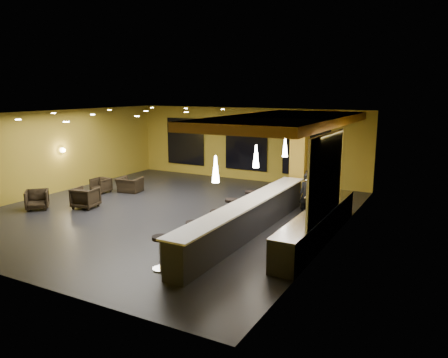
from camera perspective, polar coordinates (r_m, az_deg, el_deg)
The scene contains 34 objects.
floor at distance 16.07m, azimuth -7.16°, elevation -4.35°, with size 12.00×13.00×0.10m, color black.
ceiling at distance 15.48m, azimuth -7.50°, elevation 8.57°, with size 12.00×13.00×0.10m, color black.
wall_back at distance 21.28m, azimuth 3.03°, elevation 4.58°, with size 12.00×0.10×3.50m, color #A28724.
wall_left at distance 19.79m, azimuth -21.74°, elevation 3.25°, with size 0.10×13.00×3.50m, color #A28724.
wall_right at distance 13.14m, azimuth 14.65°, elevation -0.15°, with size 0.10×13.00×3.50m, color #A28724.
wood_soffit at distance 14.48m, azimuth 8.00°, elevation 7.60°, with size 3.60×8.00×0.28m, color #B97B36.
window_left at distance 22.90m, azimuth -5.06°, elevation 4.92°, with size 2.20×0.06×2.40m, color black.
window_center at distance 21.18m, azimuth 2.90°, elevation 4.41°, with size 2.20×0.06×2.40m, color black.
window_right at distance 20.09m, azimuth 10.66°, elevation 3.84°, with size 2.20×0.06×2.40m, color black.
tile_backsplash at distance 12.16m, azimuth 13.16°, elevation 0.20°, with size 0.06×3.20×2.40m, color white.
bar_counter at distance 13.30m, azimuth 3.19°, elevation -5.20°, with size 0.60×8.00×1.00m, color black.
bar_top at distance 13.16m, azimuth 3.22°, elevation -3.01°, with size 0.78×8.10×0.05m, color white.
prep_counter at distance 13.10m, azimuth 12.12°, elevation -6.03°, with size 0.70×6.00×0.86m, color black.
prep_top at distance 12.97m, azimuth 12.20°, elevation -4.12°, with size 0.72×6.00×0.03m, color silver.
wall_shelf_lower at distance 12.10m, azimuth 12.18°, elevation -1.75°, with size 0.30×1.50×0.03m, color silver.
wall_shelf_upper at distance 12.00m, azimuth 12.27°, elevation 0.34°, with size 0.30×1.50×0.03m, color silver.
column at distance 17.21m, azimuth 9.80°, elevation 2.77°, with size 0.60×0.60×3.50m, color olive.
wall_sconce at distance 19.98m, azimuth -20.34°, elevation 3.56°, with size 0.22×0.22×0.22m, color #FFE5B2.
pendant_0 at distance 11.13m, azimuth -1.10°, elevation 1.31°, with size 0.20×0.20×0.70m, color white.
pendant_1 at distance 13.34m, azimuth 4.20°, elevation 2.99°, with size 0.20×0.20×0.70m, color white.
pendant_2 at distance 15.63m, azimuth 7.98°, elevation 4.17°, with size 0.20×0.20×0.70m, color white.
staff_a at distance 15.40m, azimuth 10.82°, elevation -2.05°, with size 0.56×0.36×1.52m, color black.
staff_b at distance 16.03m, azimuth 11.20°, elevation -1.51°, with size 0.75×0.58×1.53m, color black.
staff_c at distance 15.43m, azimuth 12.25°, elevation -1.90°, with size 0.79×0.51×1.62m, color black.
armchair_a at distance 17.51m, azimuth -23.23°, elevation -2.49°, with size 0.77×0.80×0.73m, color black.
armchair_b at distance 17.09m, azimuth -17.62°, elevation -2.34°, with size 0.83×0.85×0.77m, color black.
armchair_c at distance 19.42m, azimuth -15.77°, elevation -0.80°, with size 0.68×0.70×0.64m, color black.
armchair_d at distance 19.25m, azimuth -12.21°, elevation -0.76°, with size 0.96×0.84×0.62m, color black.
bar_stool_0 at distance 10.87m, azimuth -8.27°, elevation -8.93°, with size 0.43×0.43×0.86m.
bar_stool_1 at distance 12.01m, azimuth -4.08°, elevation -6.94°, with size 0.42×0.42×0.82m.
bar_stool_2 at distance 13.00m, azimuth -0.93°, elevation -5.42°, with size 0.42×0.42×0.83m.
bar_stool_3 at distance 14.24m, azimuth 0.94°, elevation -3.83°, with size 0.43×0.43×0.86m.
bar_stool_4 at distance 15.34m, azimuth 3.49°, elevation -2.71°, with size 0.44×0.44×0.87m.
bar_stool_5 at distance 16.71m, azimuth 6.15°, elevation -1.75°, with size 0.40×0.40×0.78m.
Camera 1 is at (9.05, -12.53, 4.33)m, focal length 35.00 mm.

